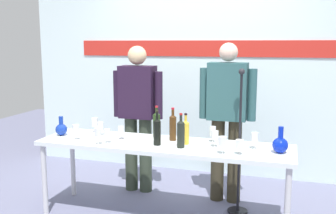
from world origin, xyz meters
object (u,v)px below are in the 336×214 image
(wine_glass_right_2, at_px, (213,131))
(wine_glass_left_5, at_px, (101,126))
(decanter_blue_left, at_px, (61,129))
(wine_glass_right_3, at_px, (240,144))
(wine_glass_left_1, at_px, (98,133))
(presenter_left, at_px, (138,110))
(wine_glass_left_0, at_px, (76,129))
(microphone_stand, at_px, (239,167))
(display_table, at_px, (163,149))
(wine_glass_left_3, at_px, (121,130))
(presenter_right, at_px, (227,113))
(wine_glass_right_0, at_px, (223,141))
(wine_glass_right_1, at_px, (255,138))
(wine_bottle_4, at_px, (173,126))
(wine_bottle_2, at_px, (186,131))
(wine_glass_right_4, at_px, (215,136))
(wine_bottle_3, at_px, (157,131))
(wine_glass_left_2, at_px, (95,122))
(wine_glass_left_4, at_px, (107,133))
(decanter_blue_right, at_px, (280,144))
(wine_bottle_1, at_px, (181,133))
(wine_bottle_0, at_px, (157,123))

(wine_glass_right_2, bearing_deg, wine_glass_left_5, -176.89)
(decanter_blue_left, xyz_separation_m, wine_glass_right_3, (1.81, -0.16, 0.02))
(wine_glass_left_1, distance_m, wine_glass_left_5, 0.37)
(presenter_left, height_order, wine_glass_left_0, presenter_left)
(microphone_stand, bearing_deg, display_table, -152.28)
(wine_glass_left_3, bearing_deg, presenter_right, 33.11)
(wine_glass_right_0, bearing_deg, wine_glass_right_1, 44.47)
(display_table, height_order, wine_bottle_4, wine_bottle_4)
(wine_bottle_2, distance_m, wine_glass_left_5, 0.92)
(wine_bottle_2, height_order, wine_glass_right_4, wine_bottle_2)
(wine_glass_left_0, height_order, wine_glass_right_3, wine_glass_left_0)
(wine_glass_left_0, bearing_deg, wine_glass_left_5, 60.92)
(display_table, distance_m, wine_glass_right_1, 0.85)
(display_table, xyz_separation_m, wine_glass_left_5, (-0.70, 0.11, 0.15))
(presenter_left, bearing_deg, display_table, -50.93)
(wine_bottle_3, bearing_deg, presenter_left, 123.89)
(display_table, xyz_separation_m, wine_glass_right_3, (0.73, -0.17, 0.15))
(wine_glass_right_2, bearing_deg, wine_glass_right_4, -72.58)
(presenter_right, bearing_deg, wine_glass_left_3, -146.89)
(wine_bottle_3, distance_m, wine_glass_right_1, 0.88)
(wine_glass_left_2, bearing_deg, wine_bottle_2, -9.79)
(wine_bottle_4, relative_size, wine_glass_right_2, 2.09)
(wine_bottle_3, xyz_separation_m, wine_glass_right_4, (0.52, 0.09, -0.03))
(presenter_right, distance_m, wine_glass_left_4, 1.27)
(decanter_blue_right, height_order, wine_glass_left_4, decanter_blue_right)
(decanter_blue_left, distance_m, wine_glass_left_0, 0.27)
(wine_glass_right_0, relative_size, wine_glass_right_1, 1.01)
(wine_bottle_2, relative_size, wine_glass_right_1, 1.92)
(wine_bottle_1, bearing_deg, microphone_stand, 44.05)
(wine_bottle_0, height_order, wine_glass_left_0, wine_bottle_0)
(decanter_blue_left, bearing_deg, wine_glass_right_4, 0.74)
(display_table, distance_m, wine_glass_right_4, 0.51)
(wine_glass_left_1, height_order, wine_glass_right_0, wine_glass_left_1)
(wine_bottle_1, bearing_deg, decanter_blue_left, 176.05)
(wine_bottle_2, relative_size, wine_glass_right_4, 1.94)
(wine_bottle_4, distance_m, wine_glass_left_0, 0.94)
(wine_bottle_1, distance_m, microphone_stand, 0.77)
(wine_glass_left_4, distance_m, wine_glass_left_5, 0.34)
(wine_bottle_0, relative_size, wine_glass_right_4, 2.08)
(wine_bottle_3, height_order, wine_glass_right_1, wine_bottle_3)
(display_table, height_order, wine_glass_right_3, wine_glass_right_3)
(wine_glass_right_0, height_order, wine_glass_right_3, wine_glass_right_0)
(presenter_right, xyz_separation_m, wine_glass_left_4, (-0.99, -0.77, -0.11))
(wine_glass_left_0, bearing_deg, wine_glass_right_0, -2.42)
(wine_glass_right_2, bearing_deg, wine_glass_right_0, -67.27)
(wine_bottle_4, bearing_deg, wine_glass_right_3, -24.26)
(display_table, distance_m, wine_glass_left_2, 0.86)
(wine_bottle_0, distance_m, wine_glass_left_4, 0.53)
(wine_glass_right_0, bearing_deg, decanter_blue_left, 173.69)
(wine_glass_left_5, height_order, wine_glass_right_2, wine_glass_right_2)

